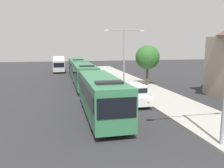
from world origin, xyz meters
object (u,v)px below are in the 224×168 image
object	(u,v)px
white_suv	(134,93)
box_truck_oncoming	(59,64)
bus_lead	(101,94)
bus_second_in_line	(84,75)
roadside_tree	(148,57)
bus_middle	(77,66)
streetlamp_mid	(124,51)

from	to	relation	value
white_suv	box_truck_oncoming	world-z (taller)	box_truck_oncoming
bus_lead	box_truck_oncoming	world-z (taller)	bus_lead
bus_second_in_line	roadside_tree	bearing A→B (deg)	-4.74
bus_middle	box_truck_oncoming	size ratio (longest dim) A/B	1.53
box_truck_oncoming	streetlamp_mid	distance (m)	22.35
white_suv	box_truck_oncoming	size ratio (longest dim) A/B	0.61
box_truck_oncoming	streetlamp_mid	xyz separation A→B (m)	(8.70, -20.35, 3.11)
bus_middle	white_suv	size ratio (longest dim) A/B	2.49
bus_lead	box_truck_oncoming	distance (m)	33.01
bus_second_in_line	roadside_tree	xyz separation A→B (m)	(8.59, -0.71, 2.23)
bus_second_in_line	bus_middle	xyz separation A→B (m)	(0.00, 13.03, 0.00)
white_suv	roadside_tree	bearing A→B (deg)	61.86
white_suv	streetlamp_mid	size ratio (longest dim) A/B	0.64
bus_middle	bus_lead	bearing A→B (deg)	-90.00
bus_second_in_line	streetlamp_mid	bearing A→B (deg)	-2.85
bus_lead	bus_second_in_line	size ratio (longest dim) A/B	0.96
white_suv	streetlamp_mid	xyz separation A→B (m)	(1.70, 9.59, 3.79)
bus_lead	white_suv	xyz separation A→B (m)	(3.70, 2.91, -0.66)
bus_lead	roadside_tree	distance (m)	14.96
streetlamp_mid	roadside_tree	size ratio (longest dim) A/B	1.40
box_truck_oncoming	bus_second_in_line	bearing A→B (deg)	-80.66
white_suv	roadside_tree	distance (m)	10.76
streetlamp_mid	bus_second_in_line	bearing A→B (deg)	177.15
bus_second_in_line	box_truck_oncoming	distance (m)	20.35
bus_middle	box_truck_oncoming	world-z (taller)	bus_middle
bus_middle	box_truck_oncoming	distance (m)	7.79
bus_lead	white_suv	size ratio (longest dim) A/B	2.19
box_truck_oncoming	bus_middle	bearing A→B (deg)	-64.90
white_suv	streetlamp_mid	distance (m)	10.45
bus_middle	box_truck_oncoming	bearing A→B (deg)	115.10
bus_lead	roadside_tree	bearing A→B (deg)	54.52
white_suv	streetlamp_mid	bearing A→B (deg)	79.94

